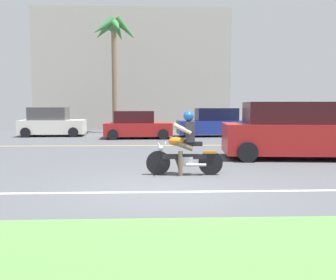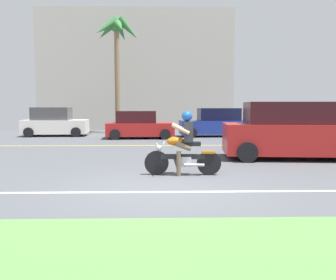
% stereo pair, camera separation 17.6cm
% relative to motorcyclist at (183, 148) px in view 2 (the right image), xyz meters
% --- Properties ---
extents(ground, '(56.00, 30.00, 0.04)m').
position_rel_motorcyclist_xyz_m(ground, '(-0.52, 1.53, -0.70)').
color(ground, '#4C4F54').
extents(lane_line_near, '(50.40, 0.12, 0.01)m').
position_rel_motorcyclist_xyz_m(lane_line_near, '(-0.52, -1.81, -0.68)').
color(lane_line_near, silver).
rests_on(lane_line_near, ground).
extents(lane_line_far, '(50.40, 0.12, 0.01)m').
position_rel_motorcyclist_xyz_m(lane_line_far, '(-0.52, 6.85, -0.68)').
color(lane_line_far, yellow).
rests_on(lane_line_far, ground).
extents(motorcyclist, '(1.94, 0.63, 1.62)m').
position_rel_motorcyclist_xyz_m(motorcyclist, '(0.00, 0.00, 0.00)').
color(motorcyclist, black).
rests_on(motorcyclist, ground).
extents(suv_nearby, '(4.71, 2.44, 1.88)m').
position_rel_motorcyclist_xyz_m(suv_nearby, '(3.83, 2.74, 0.23)').
color(suv_nearby, '#AD1E1E').
rests_on(suv_nearby, ground).
extents(parked_car_0, '(3.74, 2.11, 1.69)m').
position_rel_motorcyclist_xyz_m(parked_car_0, '(-6.79, 12.22, 0.10)').
color(parked_car_0, white).
rests_on(parked_car_0, ground).
extents(parked_car_1, '(3.71, 2.05, 1.50)m').
position_rel_motorcyclist_xyz_m(parked_car_1, '(-1.70, 10.53, 0.01)').
color(parked_car_1, '#AD1E1E').
rests_on(parked_car_1, ground).
extents(parked_car_2, '(4.10, 1.98, 1.64)m').
position_rel_motorcyclist_xyz_m(parked_car_2, '(2.69, 11.64, 0.08)').
color(parked_car_2, navy).
rests_on(parked_car_2, ground).
extents(palm_tree_0, '(3.12, 3.31, 7.56)m').
position_rel_motorcyclist_xyz_m(palm_tree_0, '(-3.34, 14.56, 5.54)').
color(palm_tree_0, '#846B4C').
rests_on(palm_tree_0, ground).
extents(building_far, '(14.63, 4.00, 8.95)m').
position_rel_motorcyclist_xyz_m(building_far, '(-2.36, 19.53, 3.79)').
color(building_far, '#BCB7AD').
rests_on(building_far, ground).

